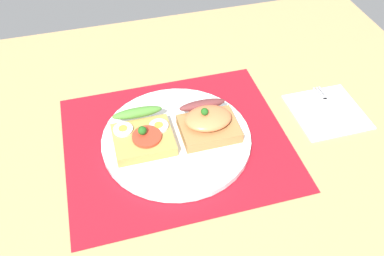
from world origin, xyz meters
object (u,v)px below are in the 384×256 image
(fork, at_px, (330,106))
(plate, at_px, (177,139))
(napkin, at_px, (326,110))
(sandwich_salmon, at_px, (208,123))
(sandwich_egg_tomato, at_px, (142,134))

(fork, bearing_deg, plate, -178.50)
(napkin, bearing_deg, sandwich_salmon, -179.08)
(sandwich_salmon, relative_size, napkin, 0.77)
(sandwich_egg_tomato, bearing_deg, plate, -10.03)
(sandwich_salmon, xyz_separation_m, fork, (0.26, 0.01, -0.03))
(sandwich_salmon, distance_m, fork, 0.26)
(plate, xyz_separation_m, fork, (0.32, 0.01, -0.00))
(plate, height_order, fork, plate)
(sandwich_salmon, bearing_deg, sandwich_egg_tomato, 175.06)
(plate, distance_m, sandwich_salmon, 0.07)
(sandwich_egg_tomato, xyz_separation_m, sandwich_salmon, (0.12, -0.01, 0.01))
(sandwich_salmon, distance_m, napkin, 0.25)
(napkin, xyz_separation_m, fork, (0.01, 0.00, 0.00))
(sandwich_egg_tomato, xyz_separation_m, fork, (0.38, -0.00, -0.02))
(plate, bearing_deg, fork, 1.50)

